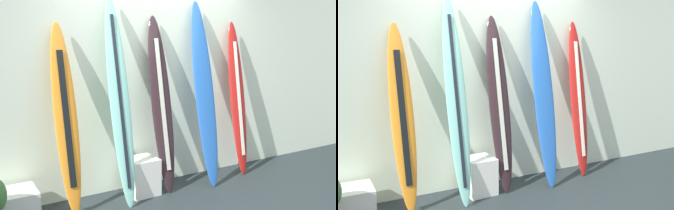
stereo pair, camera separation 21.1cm
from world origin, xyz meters
TOP-DOWN VIEW (x-y plane):
  - wall_back at (0.00, 1.30)m, footprint 7.20×0.20m
  - surfboard_sunset at (-1.17, 0.95)m, footprint 0.25×0.44m
  - surfboard_seafoam at (-0.60, 0.89)m, footprint 0.24×0.56m
  - surfboard_charcoal at (-0.05, 0.96)m, footprint 0.27×0.45m
  - surfboard_cobalt at (0.52, 0.91)m, footprint 0.29×0.54m
  - surfboard_crimson at (1.10, 0.97)m, footprint 0.25×0.39m
  - display_block_left at (-0.33, 0.94)m, footprint 0.34×0.34m
  - display_block_center at (-1.70, 0.94)m, footprint 0.39×0.39m

SIDE VIEW (x-z plane):
  - display_block_center at x=-1.70m, z-range 0.00..0.31m
  - display_block_left at x=-0.33m, z-range 0.00..0.42m
  - surfboard_sunset at x=-1.17m, z-range -0.02..1.92m
  - surfboard_crimson at x=1.10m, z-range -0.01..1.99m
  - surfboard_charcoal at x=-0.05m, z-range 0.00..2.05m
  - surfboard_seafoam at x=-0.60m, z-range -0.02..2.21m
  - surfboard_cobalt at x=0.52m, z-range 0.00..2.24m
  - wall_back at x=0.00m, z-range 0.00..2.80m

